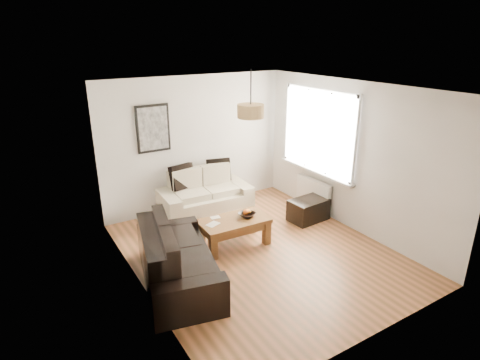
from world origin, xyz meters
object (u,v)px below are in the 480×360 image
loveseat_cream (205,193)px  ottoman (308,210)px  sofa_leather (178,256)px  coffee_table (234,232)px

loveseat_cream → ottoman: bearing=-36.4°
loveseat_cream → ottoman: (1.52, -1.27, -0.22)m
loveseat_cream → sofa_leather: bearing=-122.6°
loveseat_cream → coffee_table: loveseat_cream is taller
coffee_table → ottoman: bearing=2.7°
loveseat_cream → coffee_table: (-0.15, -1.35, -0.19)m
ottoman → loveseat_cream: bearing=140.1°
loveseat_cream → sofa_leather: (-1.36, -1.86, -0.01)m
coffee_table → ottoman: size_ratio=1.58×
loveseat_cream → ottoman: size_ratio=2.39×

